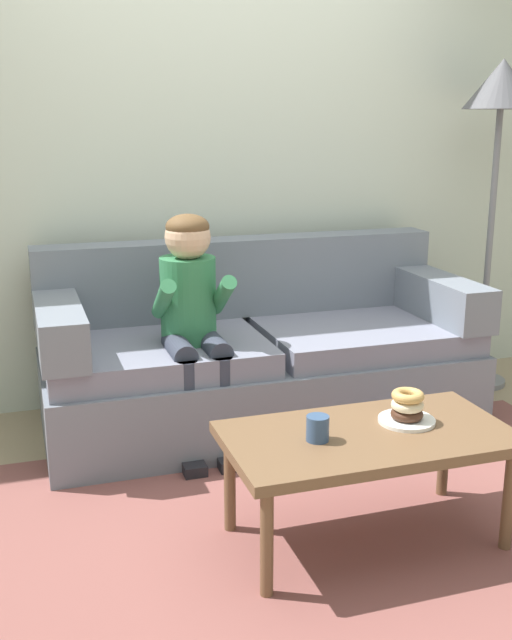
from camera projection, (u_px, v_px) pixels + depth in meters
name	position (u px, v px, depth m)	size (l,w,h in m)	color
ground	(304.00, 497.00, 3.14)	(10.00, 10.00, 0.00)	#9E896B
wall_back	(213.00, 141.00, 4.07)	(8.00, 0.10, 2.80)	beige
area_rug	(328.00, 525.00, 2.91)	(2.89, 1.84, 0.01)	brown
couch	(258.00, 359.00, 3.85)	(2.14, 0.90, 0.91)	slate
coffee_table	(368.00, 444.00, 2.71)	(1.03, 0.55, 0.43)	brown
person_child	(192.00, 310.00, 3.47)	(0.34, 0.58, 1.10)	#337A4C
plate	(407.00, 420.00, 2.79)	(0.21, 0.21, 0.01)	white
donut	(407.00, 414.00, 2.78)	(0.12, 0.12, 0.04)	#422619
donut_second	(407.00, 405.00, 2.77)	(0.12, 0.12, 0.04)	beige
donut_third	(408.00, 396.00, 2.77)	(0.12, 0.12, 0.04)	tan
mug	(318.00, 428.00, 2.62)	(0.08, 0.08, 0.09)	#334C72
toy_controller	(417.00, 460.00, 3.42)	(0.23, 0.09, 0.05)	blue
floor_lamp	(500.00, 109.00, 4.09)	(0.41, 0.41, 1.83)	slate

